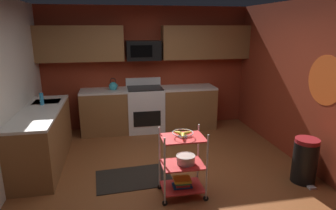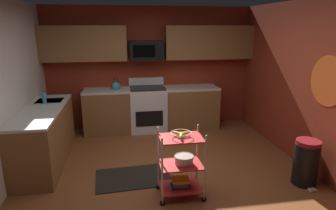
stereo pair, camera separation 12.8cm
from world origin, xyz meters
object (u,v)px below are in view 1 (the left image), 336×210
at_px(oven_range, 145,109).
at_px(mixing_bowl_large, 186,159).
at_px(trash_can, 305,161).
at_px(kettle, 113,86).
at_px(fruit_bowl, 183,134).
at_px(dish_soap_bottle, 42,99).
at_px(rolling_cart, 182,164).
at_px(book_stack, 182,182).
at_px(microwave, 143,50).

relative_size(oven_range, mixing_bowl_large, 4.37).
xyz_separation_m(oven_range, trash_can, (1.99, -2.61, -0.15)).
xyz_separation_m(kettle, trash_can, (2.65, -2.61, -0.67)).
bearing_deg(fruit_bowl, dish_soap_bottle, 140.76).
xyz_separation_m(rolling_cart, book_stack, (-0.00, 0.00, -0.26)).
xyz_separation_m(microwave, trash_can, (2.00, -2.71, -1.37)).
distance_m(microwave, trash_can, 3.64).
bearing_deg(mixing_bowl_large, fruit_bowl, -180.00).
distance_m(fruit_bowl, mixing_bowl_large, 0.36).
relative_size(fruit_bowl, kettle, 1.03).
relative_size(oven_range, fruit_bowl, 4.04).
bearing_deg(microwave, dish_soap_bottle, -149.46).
distance_m(rolling_cart, kettle, 2.80).
height_order(fruit_bowl, trash_can, fruit_bowl).
height_order(microwave, kettle, microwave).
bearing_deg(fruit_bowl, kettle, 107.64).
distance_m(microwave, kettle, 0.96).
relative_size(rolling_cart, book_stack, 3.59).
xyz_separation_m(oven_range, dish_soap_bottle, (-1.83, -0.98, 0.54)).
distance_m(microwave, mixing_bowl_large, 2.98).
relative_size(fruit_bowl, dish_soap_bottle, 1.36).
xyz_separation_m(kettle, dish_soap_bottle, (-1.18, -0.97, 0.02)).
height_order(microwave, mixing_bowl_large, microwave).
distance_m(oven_range, kettle, 0.83).
height_order(microwave, fruit_bowl, microwave).
height_order(oven_range, kettle, kettle).
relative_size(oven_range, microwave, 1.57).
xyz_separation_m(microwave, rolling_cart, (0.18, -2.73, -1.25)).
relative_size(mixing_bowl_large, trash_can, 0.38).
distance_m(rolling_cart, dish_soap_bottle, 2.66).
bearing_deg(fruit_bowl, book_stack, 0.00).
bearing_deg(fruit_bowl, mixing_bowl_large, 0.00).
distance_m(kettle, trash_can, 3.77).
relative_size(oven_range, trash_can, 1.67).
bearing_deg(trash_can, kettle, 135.43).
xyz_separation_m(mixing_bowl_large, kettle, (-0.88, 2.62, 0.48)).
bearing_deg(trash_can, oven_range, 127.39).
bearing_deg(kettle, rolling_cart, -72.36).
xyz_separation_m(book_stack, trash_can, (1.81, 0.01, 0.14)).
bearing_deg(book_stack, trash_can, 0.37).
bearing_deg(book_stack, fruit_bowl, 0.00).
bearing_deg(book_stack, microwave, 93.82).
distance_m(microwave, book_stack, 3.12).
relative_size(fruit_bowl, trash_can, 0.41).
bearing_deg(oven_range, kettle, -179.66).
relative_size(microwave, fruit_bowl, 2.57).
xyz_separation_m(fruit_bowl, mixing_bowl_large, (0.04, 0.00, -0.36)).
distance_m(book_stack, kettle, 2.86).
xyz_separation_m(oven_range, mixing_bowl_large, (0.23, -2.62, 0.04)).
bearing_deg(fruit_bowl, oven_range, 93.96).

